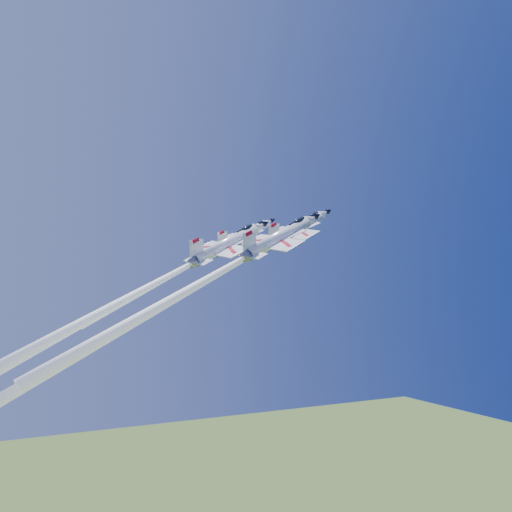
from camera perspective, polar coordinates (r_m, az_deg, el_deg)
name	(u,v)px	position (r m, az deg, el deg)	size (l,w,h in m)	color
jet_lead	(197,287)	(92.87, -5.94, -3.07)	(50.70, 17.26, 48.32)	white
jet_left	(194,263)	(99.16, -6.22, -0.67)	(31.69, 11.32, 26.93)	white
jet_right	(204,280)	(85.76, -5.24, -2.45)	(41.59, 14.75, 35.61)	white
jet_slot	(157,282)	(90.20, -9.91, -2.60)	(39.09, 13.96, 33.20)	white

